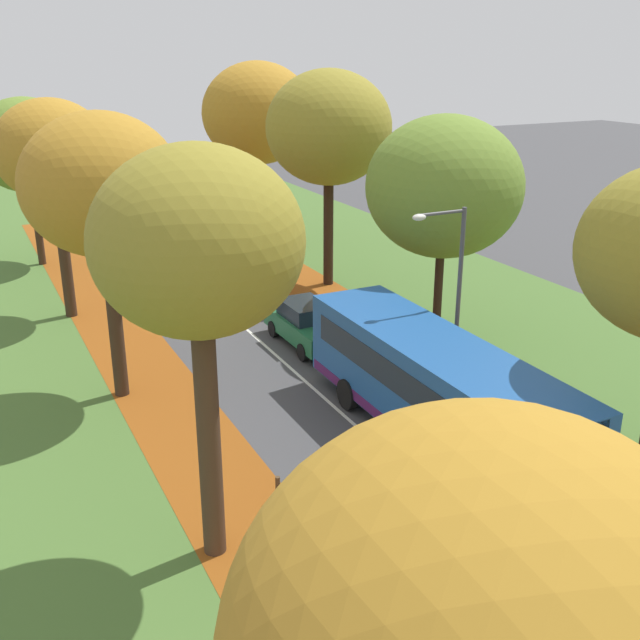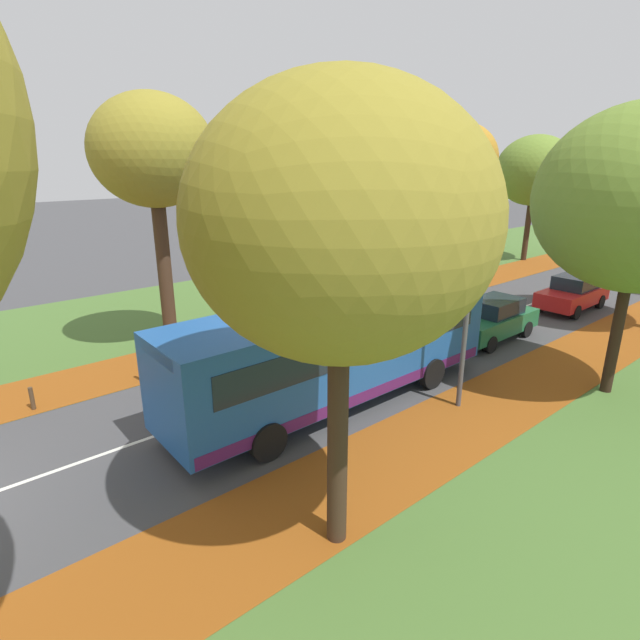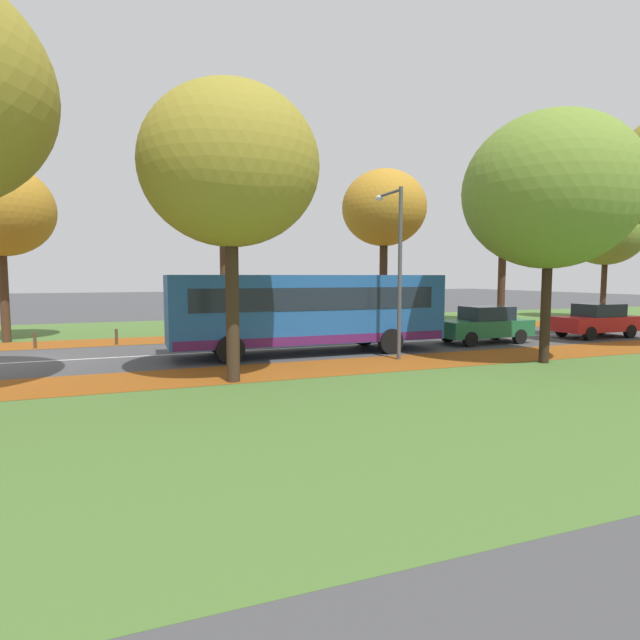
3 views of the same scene
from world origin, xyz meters
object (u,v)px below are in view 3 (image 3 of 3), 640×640
tree_right_near (230,167)px  streetlamp_right (395,253)px  tree_left_near (224,194)px  bollard_third (116,337)px  bollard_fourth (190,334)px  bus (308,309)px  tree_right_mid (550,191)px  tree_left_nearest (0,210)px  bollard_fifth (257,331)px  bollard_second (35,340)px  car_green_lead (484,325)px  car_red_following (597,321)px  tree_left_far (504,216)px  tree_left_mid (384,209)px  tree_left_distant (606,232)px

tree_right_near → streetlamp_right: tree_right_near is taller
tree_left_near → streetlamp_right: size_ratio=1.48×
bollard_third → bollard_fourth: size_ratio=0.97×
tree_left_near → bollard_fourth: tree_left_near is taller
bus → tree_right_mid: bearing=54.9°
tree_left_nearest → bollard_third: size_ratio=11.47×
tree_right_mid → bollard_fifth: tree_right_mid is taller
bollard_second → bus: bus is taller
car_green_lead → car_red_following: (0.19, 6.42, 0.00)m
bus → car_green_lead: 8.26m
tree_left_nearest → bus: (7.76, 11.57, -4.10)m
bollard_fifth → car_red_following: 16.29m
tree_left_far → bollard_second: tree_left_far is taller
tree_left_nearest → bollard_second: tree_left_nearest is taller
tree_left_near → bus: bearing=15.1°
tree_left_far → bollard_second: (2.34, -25.40, -6.34)m
tree_left_nearest → tree_left_near: bearing=86.1°
tree_left_mid → car_red_following: size_ratio=2.09×
bollard_second → tree_left_mid: bearing=97.0°
tree_left_distant → bus: size_ratio=0.79×
bollard_third → bus: 8.73m
tree_left_far → streetlamp_right: tree_left_far is taller
tree_left_far → bollard_fourth: bearing=-82.9°
bollard_third → tree_left_far: bearing=96.0°
tree_left_distant → bollard_third: 31.66m
bollard_third → car_green_lead: size_ratio=0.16×
bollard_third → tree_right_mid: bearing=54.3°
tree_left_far → streetlamp_right: 16.31m
tree_left_distant → streetlamp_right: 23.76m
tree_left_distant → bollard_second: 34.69m
tree_left_near → bollard_third: (2.01, -5.04, -6.60)m
bollard_second → tree_left_distant: bearing=94.0°
bollard_second → tree_left_nearest: bearing=-149.8°
tree_left_distant → car_red_following: (7.63, -9.48, -5.15)m
tree_left_far → car_red_following: tree_left_far is taller
tree_left_distant → tree_right_near: (11.65, -27.77, -0.10)m
tree_left_nearest → tree_right_near: size_ratio=0.97×
tree_left_nearest → car_green_lead: size_ratio=1.86×
bollard_third → car_red_following: size_ratio=0.16×
bus → tree_left_nearest: bearing=-123.8°
tree_left_nearest → car_red_following: 27.82m
tree_right_mid → car_red_following: size_ratio=1.96×
tree_left_far → tree_right_near: tree_left_far is taller
tree_left_nearest → bollard_fourth: tree_left_nearest is taller
streetlamp_right → car_red_following: (-2.02, 12.12, -2.92)m
bollard_fifth → car_green_lead: (5.04, 8.99, 0.47)m
tree_left_nearest → tree_left_far: 26.96m
tree_left_near → tree_left_mid: 8.88m
streetlamp_right → car_red_following: size_ratio=1.42×
bollard_fourth → streetlamp_right: bearing=41.6°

